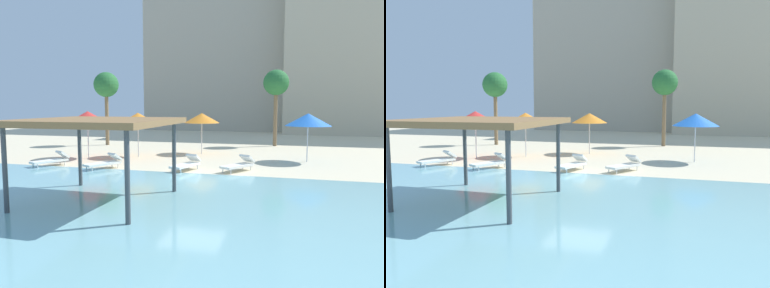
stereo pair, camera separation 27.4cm
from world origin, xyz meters
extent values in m
plane|color=beige|center=(0.00, 0.00, 0.00)|extent=(80.00, 80.00, 0.00)
cube|color=#7AB7C1|center=(0.00, -5.25, 0.02)|extent=(44.00, 13.50, 0.04)
cylinder|color=#42474C|center=(-3.85, -2.05, 1.23)|extent=(0.14, 0.14, 2.47)
cylinder|color=#42474C|center=(-0.11, -2.05, 1.23)|extent=(0.14, 0.14, 2.47)
cylinder|color=#42474C|center=(-3.85, -5.79, 1.23)|extent=(0.14, 0.14, 2.47)
cylinder|color=#42474C|center=(-0.11, -5.79, 1.23)|extent=(0.14, 0.14, 2.47)
cube|color=olive|center=(-1.98, -3.92, 2.56)|extent=(4.44, 4.44, 0.18)
cylinder|color=silver|center=(-5.04, 6.02, 1.02)|extent=(0.06, 0.06, 2.04)
cone|color=orange|center=(-5.04, 6.02, 2.33)|extent=(2.14, 2.14, 0.59)
cylinder|color=silver|center=(-1.75, 8.43, 0.98)|extent=(0.06, 0.06, 1.96)
cone|color=orange|center=(-1.75, 8.43, 2.27)|extent=(2.24, 2.24, 0.62)
cylinder|color=silver|center=(4.60, 6.66, 0.98)|extent=(0.06, 0.06, 1.96)
cone|color=blue|center=(4.60, 6.66, 2.30)|extent=(2.45, 2.45, 0.67)
cylinder|color=silver|center=(-7.55, 4.63, 1.02)|extent=(0.06, 0.06, 2.04)
cone|color=red|center=(-7.55, 4.63, 2.38)|extent=(2.49, 2.49, 0.69)
cylinder|color=white|center=(-5.05, 0.78, 0.11)|extent=(0.05, 0.05, 0.22)
cylinder|color=white|center=(-5.48, 1.00, 0.11)|extent=(0.05, 0.05, 0.22)
cylinder|color=white|center=(-4.39, 2.06, 0.11)|extent=(0.05, 0.05, 0.22)
cylinder|color=white|center=(-4.82, 2.28, 0.11)|extent=(0.05, 0.05, 0.22)
cube|color=white|center=(-4.94, 1.53, 0.27)|extent=(1.36, 1.87, 0.10)
cube|color=white|center=(-4.60, 2.19, 0.55)|extent=(0.77, 0.73, 0.40)
cylinder|color=white|center=(1.23, 1.92, 0.11)|extent=(0.05, 0.05, 0.22)
cylinder|color=white|center=(0.82, 2.17, 0.11)|extent=(0.05, 0.05, 0.22)
cylinder|color=white|center=(1.97, 3.15, 0.11)|extent=(0.05, 0.05, 0.22)
cylinder|color=white|center=(1.56, 3.40, 0.11)|extent=(0.05, 0.05, 0.22)
cube|color=white|center=(1.39, 2.66, 0.27)|extent=(1.44, 1.85, 0.10)
cube|color=white|center=(1.78, 3.29, 0.55)|extent=(0.78, 0.74, 0.40)
cylinder|color=white|center=(-0.95, 1.40, 0.11)|extent=(0.05, 0.05, 0.22)
cylinder|color=white|center=(-1.41, 1.54, 0.11)|extent=(0.05, 0.05, 0.22)
cylinder|color=white|center=(-0.54, 2.78, 0.11)|extent=(0.05, 0.05, 0.22)
cylinder|color=white|center=(-1.00, 2.92, 0.11)|extent=(0.05, 0.05, 0.22)
cube|color=white|center=(-0.98, 2.16, 0.27)|extent=(1.09, 1.90, 0.10)
cube|color=white|center=(-0.76, 2.87, 0.55)|extent=(0.72, 0.66, 0.40)
cylinder|color=white|center=(-8.05, 0.82, 0.11)|extent=(0.05, 0.05, 0.22)
cylinder|color=white|center=(-8.48, 1.03, 0.11)|extent=(0.05, 0.05, 0.22)
cylinder|color=white|center=(-7.41, 2.11, 0.11)|extent=(0.05, 0.05, 0.22)
cylinder|color=white|center=(-7.85, 2.32, 0.11)|extent=(0.05, 0.05, 0.22)
cube|color=white|center=(-7.95, 1.57, 0.27)|extent=(1.33, 1.88, 0.10)
cube|color=white|center=(-7.62, 2.24, 0.55)|extent=(0.76, 0.72, 0.40)
cylinder|color=brown|center=(-10.08, 11.53, 2.14)|extent=(0.28, 0.28, 4.29)
sphere|color=#286B33|center=(-10.08, 11.53, 4.64)|extent=(1.90, 1.90, 1.90)
cylinder|color=brown|center=(2.49, 14.21, 2.20)|extent=(0.28, 0.28, 4.40)
sphere|color=#286B33|center=(2.49, 14.21, 4.75)|extent=(1.90, 1.90, 1.90)
cube|color=#B2A893|center=(-2.51, 34.20, 10.68)|extent=(23.53, 11.03, 21.36)
camera|label=1|loc=(3.93, -14.19, 3.07)|focal=34.57mm
camera|label=2|loc=(4.20, -14.12, 3.07)|focal=34.57mm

